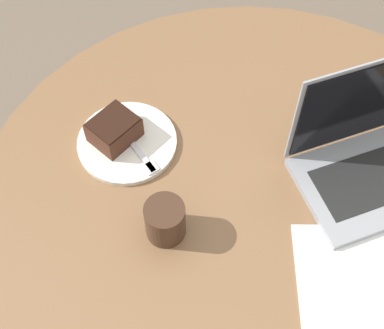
{
  "coord_description": "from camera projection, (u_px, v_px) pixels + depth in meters",
  "views": [
    {
      "loc": [
        0.23,
        0.47,
        1.68
      ],
      "look_at": [
        0.12,
        -0.1,
        0.77
      ],
      "focal_mm": 50.0,
      "sensor_mm": 36.0,
      "label": 1
    }
  ],
  "objects": [
    {
      "name": "ground_plane",
      "position": [
        236.0,
        318.0,
        1.69
      ],
      "size": [
        12.0,
        12.0,
        0.0
      ],
      "primitive_type": "plane",
      "color": "#6B5B4C"
    },
    {
      "name": "dining_table",
      "position": [
        256.0,
        234.0,
        1.17
      ],
      "size": [
        1.19,
        1.19,
        0.73
      ],
      "color": "brown",
      "rests_on": "ground_plane"
    },
    {
      "name": "paper_document",
      "position": [
        378.0,
        280.0,
        0.99
      ],
      "size": [
        0.34,
        0.28,
        0.0
      ],
      "rotation": [
        0.0,
        0.0,
        -0.2
      ],
      "color": "white",
      "rests_on": "dining_table"
    },
    {
      "name": "plate",
      "position": [
        127.0,
        142.0,
        1.15
      ],
      "size": [
        0.21,
        0.21,
        0.01
      ],
      "color": "silver",
      "rests_on": "dining_table"
    },
    {
      "name": "cake_slice",
      "position": [
        114.0,
        130.0,
        1.13
      ],
      "size": [
        0.13,
        0.12,
        0.06
      ],
      "rotation": [
        0.0,
        0.0,
        3.79
      ],
      "color": "#472619",
      "rests_on": "plate"
    },
    {
      "name": "fork",
      "position": [
        138.0,
        150.0,
        1.13
      ],
      "size": [
        0.09,
        0.17,
        0.0
      ],
      "rotation": [
        0.0,
        0.0,
        8.27
      ],
      "color": "silver",
      "rests_on": "plate"
    },
    {
      "name": "coffee_glass",
      "position": [
        165.0,
        220.0,
        1.01
      ],
      "size": [
        0.08,
        0.08,
        0.09
      ],
      "color": "#3D2619",
      "rests_on": "dining_table"
    },
    {
      "name": "laptop",
      "position": [
        372.0,
        157.0,
        1.08
      ],
      "size": [
        0.34,
        0.27,
        0.25
      ],
      "rotation": [
        0.0,
        0.0,
        6.45
      ],
      "color": "gray",
      "rests_on": "dining_table"
    }
  ]
}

